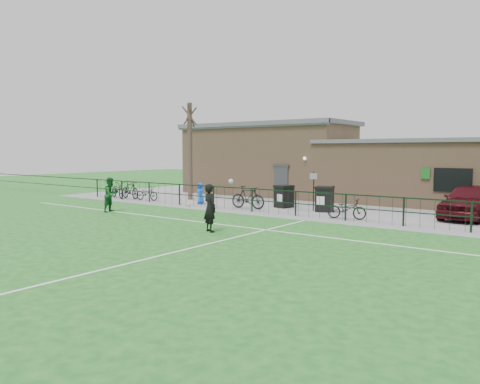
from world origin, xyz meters
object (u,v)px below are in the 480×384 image
Objects in this scene: sign_post at (314,191)px; car_maroon at (469,201)px; bare_tree at (190,152)px; wheelie_bin_left at (284,197)px; wheelie_bin_right at (325,200)px; outfield_player at (111,195)px; bicycle_a at (118,190)px; bicycle_c at (147,193)px; bicycle_d at (248,197)px; ball_ground at (189,205)px; bicycle_b at (130,190)px; spectator_child at (201,193)px; bicycle_e at (347,209)px.

car_maroon is (6.89, 1.76, -0.22)m from sign_post.
wheelie_bin_left is at bearing -0.63° from bare_tree.
outfield_player is at bearing -157.57° from wheelie_bin_right.
car_maroon reaches higher than wheelie_bin_right.
sign_post is at bearing 174.76° from wheelie_bin_right.
outfield_player is (5.02, -4.42, 0.31)m from bicycle_a.
bicycle_d is at bearing -94.05° from bicycle_c.
wheelie_bin_right reaches higher than bicycle_c.
wheelie_bin_right is 0.58× the size of bicycle_a.
ball_ground is (6.71, -0.56, -0.45)m from bicycle_a.
sign_post is at bearing -71.75° from bicycle_d.
bicycle_b is 5.62m from spectator_child.
bare_tree is at bearing -52.70° from bicycle_b.
bare_tree is at bearing -171.96° from car_maroon.
bicycle_b is 1.07× the size of bicycle_e.
spectator_child reaches higher than ball_ground.
outfield_player reaches higher than spectator_child.
sign_post is at bearing 30.73° from spectator_child.
outfield_player is (-14.94, -8.05, 0.06)m from car_maroon.
ball_ground is at bearing -159.21° from sign_post.
bicycle_a is 9.99× the size of ball_ground.
sign_post is at bearing -162.83° from car_maroon.
bare_tree reaches higher than bicycle_e.
car_maroon is at bearing -60.23° from bicycle_a.
bicycle_b is at bearing -156.94° from wheelie_bin_left.
sign_post is 6.69m from spectator_child.
sign_post is 12.28m from bicycle_b.
wheelie_bin_left reaches higher than ball_ground.
wheelie_bin_left is at bearing -54.80° from outfield_player.
bicycle_a is (-13.66, -1.95, -0.06)m from wheelie_bin_right.
wheelie_bin_right is 6.53m from car_maroon.
sign_post is 10.72m from bicycle_c.
sign_post is 9.88× the size of ball_ground.
bicycle_a is (-13.08, -1.86, -0.47)m from sign_post.
spectator_child is 5.30m from outfield_player.
wheelie_bin_left is 1.97m from sign_post.
bicycle_e is at bearing -82.78° from bicycle_b.
bicycle_c is at bearing 16.98° from outfield_player.
spectator_child is (5.60, 0.41, 0.05)m from bicycle_b.
car_maroon reaches higher than spectator_child.
wheelie_bin_left is 8.88m from bicycle_c.
bicycle_a is 6.70m from outfield_player.
spectator_child reaches higher than wheelie_bin_left.
spectator_child is (-6.57, -1.20, -0.39)m from sign_post.
bicycle_b reaches higher than bicycle_a.
bicycle_a is 0.94m from bicycle_b.
wheelie_bin_right is at bearing 8.77° from sign_post.
ball_ground is at bearing -75.25° from bicycle_a.
ball_ground is (5.81, -0.81, -0.47)m from bicycle_b.
car_maroon is 10.51m from bicycle_d.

